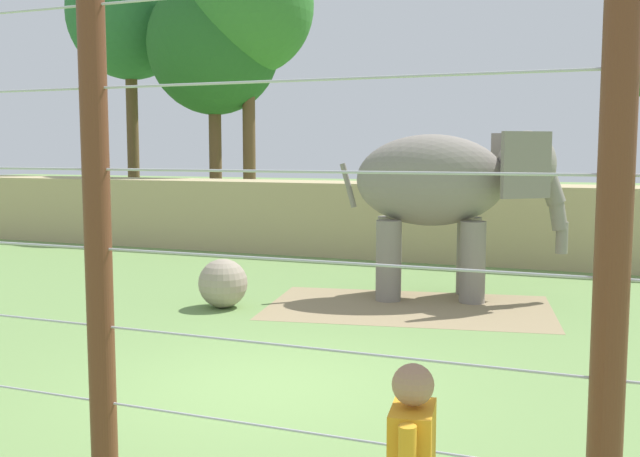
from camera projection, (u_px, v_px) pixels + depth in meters
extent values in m
plane|color=#6B8E4C|center=(268.00, 386.00, 8.72)|extent=(120.00, 120.00, 0.00)
cube|color=#937F5B|center=(409.00, 307.00, 13.07)|extent=(5.40, 3.83, 0.01)
cube|color=tan|center=(454.00, 222.00, 18.68)|extent=(36.00, 1.80, 1.92)
cylinder|color=gray|center=(469.00, 256.00, 14.24)|extent=(0.47, 0.47, 1.49)
cylinder|color=gray|center=(472.00, 262.00, 13.43)|extent=(0.47, 0.47, 1.49)
cylinder|color=gray|center=(390.00, 254.00, 14.41)|extent=(0.47, 0.47, 1.49)
cylinder|color=gray|center=(388.00, 261.00, 13.60)|extent=(0.47, 0.47, 1.49)
ellipsoid|color=gray|center=(431.00, 180.00, 13.77)|extent=(3.05, 2.14, 1.70)
ellipsoid|color=gray|center=(527.00, 164.00, 13.53)|extent=(1.32, 1.40, 1.23)
cube|color=gray|center=(516.00, 164.00, 14.18)|extent=(0.96, 0.27, 1.17)
cube|color=gray|center=(526.00, 165.00, 12.92)|extent=(0.80, 0.69, 1.17)
cylinder|color=gray|center=(552.00, 188.00, 13.53)|extent=(0.59, 0.46, 0.66)
cylinder|color=gray|center=(558.00, 214.00, 13.56)|extent=(0.43, 0.37, 0.62)
cylinder|color=gray|center=(562.00, 238.00, 13.60)|extent=(0.27, 0.27, 0.58)
cylinder|color=gray|center=(348.00, 185.00, 13.96)|extent=(0.34, 0.19, 0.85)
sphere|color=gray|center=(223.00, 283.00, 13.02)|extent=(0.86, 0.86, 0.86)
cylinder|color=brown|center=(98.00, 244.00, 5.89)|extent=(0.22, 0.22, 4.03)
cylinder|color=brown|center=(612.00, 274.00, 4.49)|extent=(0.22, 0.22, 4.03)
cylinder|color=#B7B7BC|center=(113.00, 403.00, 5.99)|extent=(8.41, 0.02, 0.02)
cylinder|color=#B7B7BC|center=(111.00, 327.00, 5.92)|extent=(8.41, 0.02, 0.02)
cylinder|color=#B7B7BC|center=(109.00, 249.00, 5.85)|extent=(8.41, 0.02, 0.02)
cylinder|color=#B7B7BC|center=(106.00, 169.00, 5.79)|extent=(8.41, 0.02, 0.02)
cylinder|color=#B7B7BC|center=(104.00, 88.00, 5.72)|extent=(8.41, 0.02, 0.02)
cylinder|color=#B7B7BC|center=(101.00, 4.00, 5.65)|extent=(8.41, 0.02, 0.02)
sphere|color=#A87A5B|center=(413.00, 385.00, 3.82)|extent=(0.22, 0.22, 0.22)
cylinder|color=orange|center=(417.00, 442.00, 4.09)|extent=(0.10, 0.10, 0.54)
cylinder|color=brown|center=(249.00, 147.00, 25.71)|extent=(0.44, 0.44, 5.76)
ellipsoid|color=#33752D|center=(248.00, 5.00, 25.21)|extent=(4.52, 4.52, 4.74)
cylinder|color=brown|center=(216.00, 165.00, 26.16)|extent=(0.44, 0.44, 4.45)
ellipsoid|color=#235B23|center=(214.00, 45.00, 25.72)|extent=(4.59, 4.59, 4.82)
cylinder|color=brown|center=(133.00, 146.00, 28.12)|extent=(0.44, 0.44, 5.86)
ellipsoid|color=#286633|center=(130.00, 14.00, 27.61)|extent=(4.62, 4.62, 4.85)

